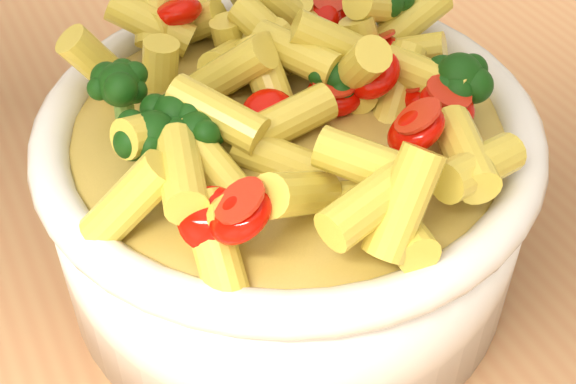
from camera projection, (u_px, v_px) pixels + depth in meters
name	position (u px, v px, depth m)	size (l,w,h in m)	color
serving_bowl	(288.00, 190.00, 0.45)	(0.27, 0.27, 0.12)	white
pasta_salad	(288.00, 87.00, 0.40)	(0.21, 0.21, 0.05)	#FFE650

